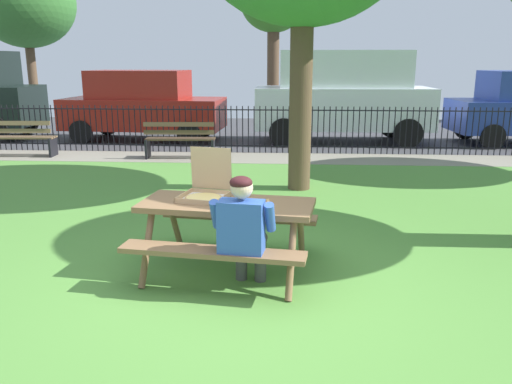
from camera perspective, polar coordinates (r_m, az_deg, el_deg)
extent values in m
cube|color=#57933D|center=(7.05, -0.02, -4.08)|extent=(28.00, 11.83, 0.02)
cube|color=gray|center=(12.10, 1.56, 3.72)|extent=(28.00, 1.40, 0.01)
cube|color=#424247|center=(16.62, 2.16, 6.60)|extent=(28.00, 7.74, 0.01)
cube|color=olive|center=(5.44, -3.21, -1.43)|extent=(1.88, 0.99, 0.06)
cube|color=olive|center=(4.98, -4.87, -6.59)|extent=(1.82, 0.51, 0.05)
cube|color=olive|center=(6.08, -1.78, -2.65)|extent=(1.82, 0.51, 0.05)
cylinder|color=olive|center=(5.41, -11.89, -6.09)|extent=(0.13, 0.44, 0.74)
cylinder|color=olive|center=(6.14, -8.91, -3.49)|extent=(0.13, 0.44, 0.74)
cylinder|color=olive|center=(5.04, 3.89, -7.34)|extent=(0.13, 0.44, 0.74)
cylinder|color=olive|center=(5.82, 4.94, -4.38)|extent=(0.13, 0.44, 0.74)
cube|color=tan|center=(5.56, -5.78, -0.74)|extent=(0.56, 0.56, 0.01)
cube|color=silver|center=(5.56, -5.78, -0.67)|extent=(0.51, 0.51, 0.00)
cube|color=tan|center=(5.35, -6.70, -1.06)|extent=(0.46, 0.11, 0.04)
cube|color=tan|center=(5.76, -4.94, 0.09)|extent=(0.46, 0.11, 0.04)
cube|color=tan|center=(5.64, -7.93, -0.29)|extent=(0.11, 0.46, 0.04)
cube|color=tan|center=(5.47, -3.58, -0.63)|extent=(0.11, 0.46, 0.04)
cube|color=tan|center=(5.72, -4.94, 2.61)|extent=(0.46, 0.14, 0.47)
cylinder|color=tan|center=(5.56, -5.79, -0.62)|extent=(0.40, 0.40, 0.01)
cylinder|color=#F4D57A|center=(5.56, -5.79, -0.55)|extent=(0.37, 0.37, 0.00)
pyramid|color=#F7D473|center=(5.38, 0.21, -1.18)|extent=(0.23, 0.20, 0.01)
cube|color=tan|center=(5.39, 1.34, -1.13)|extent=(0.05, 0.20, 0.02)
cylinder|color=#474747|center=(5.40, -1.62, -7.37)|extent=(0.12, 0.12, 0.44)
cylinder|color=#474747|center=(5.12, -2.16, -5.62)|extent=(0.20, 0.44, 0.15)
cylinder|color=#474747|center=(5.36, 0.48, -7.53)|extent=(0.12, 0.12, 0.44)
cylinder|color=#474747|center=(5.08, 0.05, -5.77)|extent=(0.20, 0.44, 0.15)
cube|color=#3359B2|center=(4.83, -1.60, -3.96)|extent=(0.44, 0.27, 0.52)
cylinder|color=#3359B2|center=(4.90, -4.45, -2.43)|extent=(0.12, 0.22, 0.31)
cylinder|color=#3359B2|center=(4.79, 1.56, -2.79)|extent=(0.12, 0.22, 0.31)
sphere|color=beige|center=(4.74, -1.58, 0.48)|extent=(0.21, 0.21, 0.21)
ellipsoid|color=#3A1619|center=(4.72, -1.61, 1.04)|extent=(0.21, 0.20, 0.12)
cylinder|color=black|center=(12.65, 1.72, 8.99)|extent=(23.98, 0.03, 0.03)
cylinder|color=black|center=(12.76, 1.69, 5.07)|extent=(23.98, 0.03, 0.03)
cylinder|color=black|center=(14.58, -25.96, 6.38)|extent=(0.02, 0.02, 1.14)
cylinder|color=black|center=(14.51, -25.48, 6.40)|extent=(0.02, 0.02, 1.14)
cylinder|color=black|center=(14.44, -24.99, 6.42)|extent=(0.02, 0.02, 1.14)
cylinder|color=black|center=(14.38, -24.50, 6.44)|extent=(0.02, 0.02, 1.14)
cylinder|color=black|center=(14.31, -24.00, 6.46)|extent=(0.02, 0.02, 1.14)
cylinder|color=black|center=(14.25, -23.49, 6.48)|extent=(0.02, 0.02, 1.14)
cylinder|color=black|center=(14.18, -22.99, 6.50)|extent=(0.02, 0.02, 1.14)
cylinder|color=black|center=(14.12, -22.47, 6.52)|extent=(0.02, 0.02, 1.14)
cylinder|color=black|center=(14.06, -21.96, 6.54)|extent=(0.02, 0.02, 1.14)
cylinder|color=black|center=(14.00, -21.44, 6.56)|extent=(0.02, 0.02, 1.14)
cylinder|color=black|center=(13.94, -20.91, 6.58)|extent=(0.02, 0.02, 1.14)
cylinder|color=black|center=(13.88, -20.38, 6.60)|extent=(0.02, 0.02, 1.14)
cylinder|color=black|center=(13.83, -19.85, 6.61)|extent=(0.02, 0.02, 1.14)
cylinder|color=black|center=(13.77, -19.31, 6.63)|extent=(0.02, 0.02, 1.14)
cylinder|color=black|center=(13.72, -18.76, 6.65)|extent=(0.02, 0.02, 1.14)
cylinder|color=black|center=(13.67, -18.22, 6.66)|extent=(0.02, 0.02, 1.14)
cylinder|color=black|center=(13.62, -17.66, 6.68)|extent=(0.02, 0.02, 1.14)
cylinder|color=black|center=(13.57, -17.11, 6.69)|extent=(0.02, 0.02, 1.14)
cylinder|color=black|center=(13.52, -16.55, 6.71)|extent=(0.02, 0.02, 1.14)
cylinder|color=black|center=(13.47, -15.98, 6.72)|extent=(0.02, 0.02, 1.14)
cylinder|color=black|center=(13.42, -15.42, 6.74)|extent=(0.02, 0.02, 1.14)
cylinder|color=black|center=(13.38, -14.84, 6.75)|extent=(0.02, 0.02, 1.14)
cylinder|color=black|center=(13.34, -14.27, 6.76)|extent=(0.02, 0.02, 1.14)
cylinder|color=black|center=(13.29, -13.69, 6.78)|extent=(0.02, 0.02, 1.14)
cylinder|color=black|center=(13.25, -13.11, 6.79)|extent=(0.02, 0.02, 1.14)
cylinder|color=black|center=(13.21, -12.52, 6.80)|extent=(0.02, 0.02, 1.14)
cylinder|color=black|center=(13.17, -11.93, 6.81)|extent=(0.02, 0.02, 1.14)
cylinder|color=black|center=(13.14, -11.34, 6.82)|extent=(0.02, 0.02, 1.14)
cylinder|color=black|center=(13.10, -10.74, 6.83)|extent=(0.02, 0.02, 1.14)
cylinder|color=black|center=(13.07, -10.14, 6.83)|extent=(0.02, 0.02, 1.14)
cylinder|color=black|center=(13.04, -9.54, 6.84)|extent=(0.02, 0.02, 1.14)
cylinder|color=black|center=(13.01, -8.93, 6.85)|extent=(0.02, 0.02, 1.14)
cylinder|color=black|center=(12.98, -8.32, 6.85)|extent=(0.02, 0.02, 1.14)
cylinder|color=black|center=(12.95, -7.71, 6.86)|extent=(0.02, 0.02, 1.14)
cylinder|color=black|center=(12.92, -7.10, 6.86)|extent=(0.02, 0.02, 1.14)
cylinder|color=black|center=(12.90, -6.48, 6.87)|extent=(0.02, 0.02, 1.14)
cylinder|color=black|center=(12.87, -5.86, 6.87)|extent=(0.02, 0.02, 1.14)
cylinder|color=black|center=(12.85, -5.24, 6.87)|extent=(0.02, 0.02, 1.14)
cylinder|color=black|center=(12.83, -4.62, 6.87)|extent=(0.02, 0.02, 1.14)
cylinder|color=black|center=(12.81, -3.99, 6.87)|extent=(0.02, 0.02, 1.14)
cylinder|color=black|center=(12.79, -3.36, 6.87)|extent=(0.02, 0.02, 1.14)
cylinder|color=black|center=(12.78, -2.74, 6.87)|extent=(0.02, 0.02, 1.14)
cylinder|color=black|center=(12.76, -2.11, 6.87)|extent=(0.02, 0.02, 1.14)
cylinder|color=black|center=(12.75, -1.47, 6.87)|extent=(0.02, 0.02, 1.14)
cylinder|color=black|center=(12.74, -0.84, 6.86)|extent=(0.02, 0.02, 1.14)
cylinder|color=black|center=(12.73, -0.21, 6.86)|extent=(0.02, 0.02, 1.14)
cylinder|color=black|center=(12.72, 0.43, 6.85)|extent=(0.02, 0.02, 1.14)
cylinder|color=black|center=(12.71, 1.06, 6.85)|extent=(0.02, 0.02, 1.14)
cylinder|color=black|center=(12.70, 1.70, 6.84)|extent=(0.02, 0.02, 1.14)
cylinder|color=black|center=(12.70, 2.34, 6.83)|extent=(0.02, 0.02, 1.14)
cylinder|color=black|center=(12.70, 2.97, 6.82)|extent=(0.02, 0.02, 1.14)
cylinder|color=black|center=(12.70, 3.61, 6.81)|extent=(0.02, 0.02, 1.14)
cylinder|color=black|center=(12.70, 4.25, 6.80)|extent=(0.02, 0.02, 1.14)
cylinder|color=black|center=(12.70, 4.88, 6.79)|extent=(0.02, 0.02, 1.14)
cylinder|color=black|center=(12.70, 5.52, 6.78)|extent=(0.02, 0.02, 1.14)
cylinder|color=black|center=(12.71, 6.16, 6.77)|extent=(0.02, 0.02, 1.14)
cylinder|color=black|center=(12.72, 6.79, 6.75)|extent=(0.02, 0.02, 1.14)
cylinder|color=black|center=(12.72, 7.43, 6.74)|extent=(0.02, 0.02, 1.14)
cylinder|color=black|center=(12.73, 8.06, 6.72)|extent=(0.02, 0.02, 1.14)
cylinder|color=black|center=(12.75, 8.69, 6.71)|extent=(0.02, 0.02, 1.14)
cylinder|color=black|center=(12.76, 9.32, 6.69)|extent=(0.02, 0.02, 1.14)
cylinder|color=black|center=(12.77, 9.95, 6.67)|extent=(0.02, 0.02, 1.14)
cylinder|color=black|center=(12.79, 10.58, 6.66)|extent=(0.02, 0.02, 1.14)
cylinder|color=black|center=(12.81, 11.21, 6.64)|extent=(0.02, 0.02, 1.14)
cylinder|color=black|center=(12.83, 11.83, 6.62)|extent=(0.02, 0.02, 1.14)
cylinder|color=black|center=(12.85, 12.46, 6.60)|extent=(0.02, 0.02, 1.14)
cylinder|color=black|center=(12.87, 13.08, 6.57)|extent=(0.02, 0.02, 1.14)
cylinder|color=black|center=(12.89, 13.70, 6.55)|extent=(0.02, 0.02, 1.14)
cylinder|color=black|center=(12.92, 14.31, 6.53)|extent=(0.02, 0.02, 1.14)
cylinder|color=black|center=(12.94, 14.93, 6.51)|extent=(0.02, 0.02, 1.14)
cylinder|color=black|center=(12.97, 15.54, 6.48)|extent=(0.02, 0.02, 1.14)
cylinder|color=black|center=(13.00, 16.15, 6.46)|extent=(0.02, 0.02, 1.14)
cylinder|color=black|center=(13.03, 16.75, 6.43)|extent=(0.02, 0.02, 1.14)
cylinder|color=black|center=(13.06, 17.35, 6.41)|extent=(0.02, 0.02, 1.14)
cylinder|color=black|center=(13.10, 17.95, 6.38)|extent=(0.02, 0.02, 1.14)
cylinder|color=black|center=(13.13, 18.55, 6.35)|extent=(0.02, 0.02, 1.14)
cylinder|color=black|center=(13.17, 19.14, 6.33)|extent=(0.02, 0.02, 1.14)
cylinder|color=black|center=(13.21, 19.73, 6.30)|extent=(0.02, 0.02, 1.14)
cylinder|color=black|center=(13.25, 20.32, 6.27)|extent=(0.02, 0.02, 1.14)
cylinder|color=black|center=(13.29, 20.90, 6.24)|extent=(0.02, 0.02, 1.14)
cylinder|color=black|center=(13.33, 21.48, 6.21)|extent=(0.02, 0.02, 1.14)
cylinder|color=black|center=(13.37, 22.05, 6.18)|extent=(0.02, 0.02, 1.14)
cylinder|color=black|center=(13.42, 22.62, 6.15)|extent=(0.02, 0.02, 1.14)
cylinder|color=black|center=(13.46, 23.19, 6.12)|extent=(0.02, 0.02, 1.14)
cylinder|color=black|center=(13.51, 23.75, 6.09)|extent=(0.02, 0.02, 1.14)
cylinder|color=black|center=(13.56, 24.31, 6.06)|extent=(0.02, 0.02, 1.14)
cylinder|color=black|center=(13.61, 24.87, 6.03)|extent=(0.02, 0.02, 1.14)
cylinder|color=black|center=(13.66, 25.42, 6.00)|extent=(0.02, 0.02, 1.14)
cylinder|color=black|center=(13.71, 25.96, 5.96)|extent=(0.02, 0.02, 1.14)
cube|color=brown|center=(13.65, -24.15, 5.58)|extent=(1.60, 0.19, 0.04)
cube|color=brown|center=(13.52, -24.39, 5.48)|extent=(1.60, 0.19, 0.04)
cube|color=brown|center=(13.40, -24.63, 5.39)|extent=(1.60, 0.19, 0.04)
cube|color=brown|center=(13.32, -24.82, 6.11)|extent=(1.60, 0.14, 0.11)
cube|color=brown|center=(13.30, -24.90, 6.87)|extent=(1.60, 0.14, 0.11)
cube|color=black|center=(13.21, -21.38, 4.62)|extent=(0.07, 0.44, 0.44)
cube|color=brown|center=(12.35, -8.19, 5.89)|extent=(1.60, 0.19, 0.04)
cube|color=brown|center=(12.21, -8.29, 5.79)|extent=(1.60, 0.19, 0.04)
cube|color=brown|center=(12.08, -8.39, 5.69)|extent=(1.60, 0.19, 0.04)
cube|color=brown|center=(11.99, -8.47, 6.50)|extent=(1.60, 0.14, 0.11)
cube|color=brown|center=(11.97, -8.50, 7.35)|extent=(1.60, 0.14, 0.11)
cube|color=black|center=(12.11, -4.72, 4.76)|extent=(0.07, 0.44, 0.44)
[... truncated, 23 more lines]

